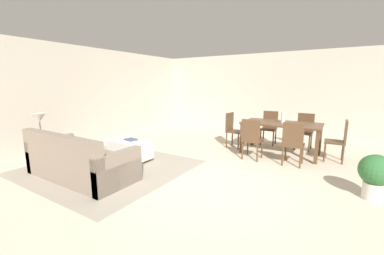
{
  "coord_description": "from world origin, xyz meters",
  "views": [
    {
      "loc": [
        1.75,
        -3.47,
        1.69
      ],
      "look_at": [
        -1.29,
        1.4,
        0.63
      ],
      "focal_mm": 22.49,
      "sensor_mm": 36.0,
      "label": 1
    }
  ],
  "objects_px": {
    "couch": "(79,162)",
    "book_on_ottoman": "(131,140)",
    "dining_chair_far_left": "(269,126)",
    "dining_chair_head_east": "(340,138)",
    "side_table": "(42,144)",
    "dining_chair_near_left": "(252,137)",
    "dining_chair_near_right": "(293,141)",
    "dining_table": "(281,126)",
    "dining_chair_far_right": "(305,129)",
    "dining_chair_head_west": "(233,128)",
    "table_lamp": "(39,119)",
    "vase_centerpiece": "(283,118)",
    "potted_plant": "(376,174)",
    "ottoman_table": "(130,149)"
  },
  "relations": [
    {
      "from": "dining_chair_far_right",
      "to": "book_on_ottoman",
      "type": "xyz_separation_m",
      "value": [
        -3.18,
        -3.05,
        -0.07
      ]
    },
    {
      "from": "dining_chair_far_right",
      "to": "book_on_ottoman",
      "type": "height_order",
      "value": "dining_chair_far_right"
    },
    {
      "from": "vase_centerpiece",
      "to": "dining_chair_head_west",
      "type": "bearing_deg",
      "value": 179.61
    },
    {
      "from": "couch",
      "to": "side_table",
      "type": "distance_m",
      "value": 1.36
    },
    {
      "from": "side_table",
      "to": "table_lamp",
      "type": "xyz_separation_m",
      "value": [
        0.0,
        0.0,
        0.53
      ]
    },
    {
      "from": "side_table",
      "to": "dining_chair_head_east",
      "type": "height_order",
      "value": "dining_chair_head_east"
    },
    {
      "from": "ottoman_table",
      "to": "dining_chair_far_left",
      "type": "xyz_separation_m",
      "value": [
        2.22,
        3.16,
        0.27
      ]
    },
    {
      "from": "ottoman_table",
      "to": "dining_chair_near_right",
      "type": "bearing_deg",
      "value": 25.7
    },
    {
      "from": "dining_chair_far_left",
      "to": "dining_chair_head_east",
      "type": "xyz_separation_m",
      "value": [
        1.71,
        -0.82,
        0.0
      ]
    },
    {
      "from": "table_lamp",
      "to": "dining_chair_far_left",
      "type": "xyz_separation_m",
      "value": [
        3.61,
        4.31,
        -0.45
      ]
    },
    {
      "from": "vase_centerpiece",
      "to": "dining_chair_far_left",
      "type": "bearing_deg",
      "value": 120.65
    },
    {
      "from": "ottoman_table",
      "to": "dining_table",
      "type": "relative_size",
      "value": 0.53
    },
    {
      "from": "side_table",
      "to": "dining_chair_near_right",
      "type": "bearing_deg",
      "value": 30.48
    },
    {
      "from": "table_lamp",
      "to": "dining_chair_head_east",
      "type": "relative_size",
      "value": 0.57
    },
    {
      "from": "couch",
      "to": "table_lamp",
      "type": "bearing_deg",
      "value": 177.75
    },
    {
      "from": "dining_chair_near_right",
      "to": "dining_chair_head_west",
      "type": "bearing_deg",
      "value": 154.61
    },
    {
      "from": "dining_chair_head_east",
      "to": "dining_chair_near_left",
      "type": "bearing_deg",
      "value": -152.22
    },
    {
      "from": "side_table",
      "to": "dining_chair_far_left",
      "type": "bearing_deg",
      "value": 50.06
    },
    {
      "from": "dining_chair_near_right",
      "to": "potted_plant",
      "type": "distance_m",
      "value": 1.59
    },
    {
      "from": "dining_chair_near_right",
      "to": "book_on_ottoman",
      "type": "bearing_deg",
      "value": -155.73
    },
    {
      "from": "ottoman_table",
      "to": "dining_chair_head_west",
      "type": "xyz_separation_m",
      "value": [
        1.48,
        2.28,
        0.27
      ]
    },
    {
      "from": "ottoman_table",
      "to": "vase_centerpiece",
      "type": "height_order",
      "value": "vase_centerpiece"
    },
    {
      "from": "dining_chair_near_left",
      "to": "ottoman_table",
      "type": "bearing_deg",
      "value": -147.23
    },
    {
      "from": "side_table",
      "to": "dining_chair_near_left",
      "type": "relative_size",
      "value": 0.61
    },
    {
      "from": "potted_plant",
      "to": "couch",
      "type": "bearing_deg",
      "value": -158.14
    },
    {
      "from": "dining_chair_near_left",
      "to": "dining_chair_far_left",
      "type": "relative_size",
      "value": 1.0
    },
    {
      "from": "dining_chair_near_right",
      "to": "dining_chair_far_left",
      "type": "relative_size",
      "value": 1.0
    },
    {
      "from": "couch",
      "to": "potted_plant",
      "type": "bearing_deg",
      "value": 21.86
    },
    {
      "from": "dining_table",
      "to": "dining_chair_far_right",
      "type": "height_order",
      "value": "dining_chair_far_right"
    },
    {
      "from": "dining_chair_near_left",
      "to": "dining_chair_far_left",
      "type": "distance_m",
      "value": 1.7
    },
    {
      "from": "dining_table",
      "to": "dining_chair_near_right",
      "type": "height_order",
      "value": "dining_chair_near_right"
    },
    {
      "from": "dining_chair_head_east",
      "to": "dining_chair_head_west",
      "type": "relative_size",
      "value": 1.0
    },
    {
      "from": "dining_chair_head_east",
      "to": "book_on_ottoman",
      "type": "xyz_separation_m",
      "value": [
        -3.97,
        -2.26,
        -0.07
      ]
    },
    {
      "from": "side_table",
      "to": "dining_chair_head_east",
      "type": "xyz_separation_m",
      "value": [
        5.31,
        3.49,
        0.08
      ]
    },
    {
      "from": "table_lamp",
      "to": "dining_chair_far_left",
      "type": "bearing_deg",
      "value": 50.06
    },
    {
      "from": "dining_chair_near_right",
      "to": "dining_chair_far_left",
      "type": "distance_m",
      "value": 1.88
    },
    {
      "from": "dining_table",
      "to": "dining_chair_head_east",
      "type": "bearing_deg",
      "value": 0.88
    },
    {
      "from": "side_table",
      "to": "dining_chair_near_right",
      "type": "height_order",
      "value": "dining_chair_near_right"
    },
    {
      "from": "dining_chair_far_right",
      "to": "dining_chair_head_west",
      "type": "xyz_separation_m",
      "value": [
        -1.66,
        -0.84,
        0.0
      ]
    },
    {
      "from": "side_table",
      "to": "dining_chair_head_west",
      "type": "xyz_separation_m",
      "value": [
        2.86,
        3.44,
        0.08
      ]
    },
    {
      "from": "dining_chair_head_west",
      "to": "dining_chair_near_left",
      "type": "bearing_deg",
      "value": -46.12
    },
    {
      "from": "ottoman_table",
      "to": "dining_chair_far_left",
      "type": "height_order",
      "value": "dining_chair_far_left"
    },
    {
      "from": "dining_chair_far_left",
      "to": "dining_chair_near_right",
      "type": "bearing_deg",
      "value": -61.44
    },
    {
      "from": "dining_chair_near_left",
      "to": "dining_chair_head_west",
      "type": "relative_size",
      "value": 1.0
    },
    {
      "from": "couch",
      "to": "dining_chair_near_left",
      "type": "distance_m",
      "value": 3.53
    },
    {
      "from": "dining_chair_far_left",
      "to": "vase_centerpiece",
      "type": "bearing_deg",
      "value": -59.35
    },
    {
      "from": "couch",
      "to": "book_on_ottoman",
      "type": "distance_m",
      "value": 1.29
    },
    {
      "from": "table_lamp",
      "to": "vase_centerpiece",
      "type": "xyz_separation_m",
      "value": [
        4.13,
        3.43,
        -0.08
      ]
    },
    {
      "from": "couch",
      "to": "book_on_ottoman",
      "type": "height_order",
      "value": "couch"
    },
    {
      "from": "dining_chair_far_left",
      "to": "dining_chair_head_east",
      "type": "relative_size",
      "value": 1.0
    }
  ]
}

